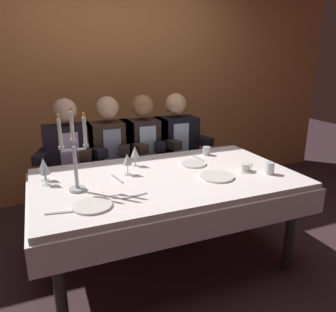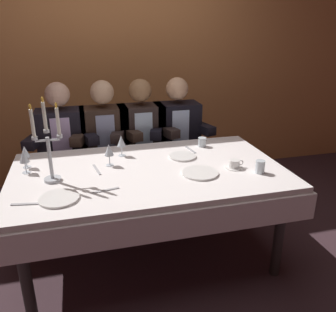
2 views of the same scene
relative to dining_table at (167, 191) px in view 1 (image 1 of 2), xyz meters
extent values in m
plane|color=#3B272D|center=(0.00, 0.00, -0.62)|extent=(12.00, 12.00, 0.00)
cube|color=#CB7F46|center=(0.00, 1.66, 0.73)|extent=(6.00, 0.12, 2.70)
cube|color=white|center=(0.00, 0.00, 0.10)|extent=(1.90, 1.10, 0.04)
cube|color=white|center=(0.00, 0.00, -0.01)|extent=(1.94, 1.14, 0.18)
cylinder|color=#2D2827|center=(-0.83, -0.43, -0.27)|extent=(0.07, 0.07, 0.70)
cylinder|color=#2D2827|center=(0.83, -0.43, -0.27)|extent=(0.07, 0.07, 0.70)
cylinder|color=#2D2827|center=(-0.83, 0.43, -0.27)|extent=(0.07, 0.07, 0.70)
cylinder|color=#2D2827|center=(0.83, 0.43, -0.27)|extent=(0.07, 0.07, 0.70)
cylinder|color=silver|center=(-0.65, -0.03, 0.13)|extent=(0.11, 0.11, 0.02)
cylinder|color=silver|center=(-0.65, -0.03, 0.28)|extent=(0.02, 0.02, 0.28)
cylinder|color=silver|center=(-0.65, -0.03, 0.46)|extent=(0.04, 0.04, 0.02)
cylinder|color=white|center=(-0.65, -0.03, 0.55)|extent=(0.02, 0.02, 0.17)
ellipsoid|color=yellow|center=(-0.65, -0.03, 0.66)|extent=(0.02, 0.02, 0.03)
cylinder|color=silver|center=(-0.61, -0.03, 0.40)|extent=(0.07, 0.01, 0.01)
cylinder|color=silver|center=(-0.57, -0.03, 0.42)|extent=(0.04, 0.04, 0.02)
cylinder|color=white|center=(-0.57, -0.03, 0.51)|extent=(0.02, 0.02, 0.17)
ellipsoid|color=yellow|center=(-0.57, -0.03, 0.62)|extent=(0.02, 0.02, 0.03)
cylinder|color=silver|center=(-0.68, -0.03, 0.40)|extent=(0.07, 0.01, 0.01)
cylinder|color=silver|center=(-0.72, -0.03, 0.42)|extent=(0.04, 0.04, 0.02)
cylinder|color=white|center=(-0.72, -0.03, 0.51)|extent=(0.02, 0.02, 0.17)
ellipsoid|color=yellow|center=(-0.72, -0.03, 0.62)|extent=(0.02, 0.02, 0.03)
cylinder|color=white|center=(0.33, -0.17, 0.13)|extent=(0.25, 0.25, 0.01)
cylinder|color=white|center=(-0.60, -0.31, 0.13)|extent=(0.24, 0.24, 0.01)
cylinder|color=white|center=(0.30, 0.16, 0.13)|extent=(0.21, 0.21, 0.01)
cylinder|color=silver|center=(-0.83, 0.15, 0.12)|extent=(0.06, 0.06, 0.00)
cylinder|color=silver|center=(-0.83, 0.15, 0.16)|extent=(0.01, 0.01, 0.07)
cone|color=silver|center=(-0.83, 0.15, 0.24)|extent=(0.07, 0.07, 0.08)
cylinder|color=silver|center=(-0.84, 0.25, 0.12)|extent=(0.06, 0.06, 0.00)
cylinder|color=silver|center=(-0.84, 0.25, 0.16)|extent=(0.01, 0.01, 0.07)
cone|color=silver|center=(-0.84, 0.25, 0.24)|extent=(0.07, 0.07, 0.08)
cylinder|color=#E0D172|center=(-0.84, 0.25, 0.22)|extent=(0.04, 0.04, 0.03)
cylinder|color=silver|center=(-0.15, 0.31, 0.12)|extent=(0.06, 0.06, 0.00)
cylinder|color=silver|center=(-0.15, 0.31, 0.16)|extent=(0.01, 0.01, 0.07)
cone|color=silver|center=(-0.15, 0.31, 0.24)|extent=(0.07, 0.07, 0.08)
cylinder|color=maroon|center=(-0.15, 0.31, 0.22)|extent=(0.04, 0.04, 0.03)
cylinder|color=silver|center=(-0.26, 0.14, 0.12)|extent=(0.06, 0.06, 0.00)
cylinder|color=silver|center=(-0.26, 0.14, 0.16)|extent=(0.01, 0.01, 0.07)
cone|color=silver|center=(-0.26, 0.14, 0.24)|extent=(0.07, 0.07, 0.08)
cylinder|color=silver|center=(0.73, -0.26, 0.16)|extent=(0.06, 0.06, 0.09)
cylinder|color=silver|center=(0.53, 0.36, 0.16)|extent=(0.07, 0.07, 0.08)
cylinder|color=white|center=(0.59, -0.14, 0.12)|extent=(0.12, 0.12, 0.01)
cylinder|color=white|center=(0.59, -0.14, 0.15)|extent=(0.08, 0.08, 0.05)
torus|color=white|center=(0.64, -0.14, 0.15)|extent=(0.04, 0.01, 0.04)
cube|color=#B7B7BC|center=(-0.32, -0.27, 0.12)|extent=(0.17, 0.05, 0.01)
cube|color=#B7B7BC|center=(-0.36, 0.07, 0.12)|extent=(0.05, 0.19, 0.01)
cube|color=#B7B7BC|center=(-0.77, -0.33, 0.12)|extent=(0.19, 0.05, 0.01)
cube|color=#B7B7BC|center=(0.41, 0.30, 0.12)|extent=(0.04, 0.17, 0.01)
cylinder|color=#2D2827|center=(-0.79, 0.70, -0.41)|extent=(0.04, 0.04, 0.42)
cylinder|color=#2D2827|center=(-0.43, 0.70, -0.41)|extent=(0.04, 0.04, 0.42)
cylinder|color=#2D2827|center=(-0.79, 1.06, -0.41)|extent=(0.04, 0.04, 0.42)
cylinder|color=#2D2827|center=(-0.43, 1.06, -0.41)|extent=(0.04, 0.04, 0.42)
cube|color=#2D2827|center=(-0.61, 0.88, -0.18)|extent=(0.42, 0.42, 0.04)
cube|color=#2D2827|center=(-0.61, 1.07, 0.06)|extent=(0.38, 0.04, 0.44)
cube|color=black|center=(-0.61, 0.88, 0.11)|extent=(0.42, 0.26, 0.54)
cube|color=#BEA6D6|center=(-0.61, 0.75, 0.14)|extent=(0.16, 0.01, 0.40)
sphere|color=#D4A48A|center=(-0.61, 0.88, 0.51)|extent=(0.21, 0.21, 0.21)
cube|color=black|center=(-0.83, 0.78, 0.15)|extent=(0.19, 0.34, 0.08)
cube|color=black|center=(-0.39, 0.78, 0.15)|extent=(0.19, 0.34, 0.08)
cylinder|color=#2D2827|center=(-0.41, 0.70, -0.41)|extent=(0.04, 0.04, 0.42)
cylinder|color=#2D2827|center=(-0.05, 0.70, -0.41)|extent=(0.04, 0.04, 0.42)
cylinder|color=#2D2827|center=(-0.41, 1.06, -0.41)|extent=(0.04, 0.04, 0.42)
cylinder|color=#2D2827|center=(-0.05, 1.06, -0.41)|extent=(0.04, 0.04, 0.42)
cube|color=#2D2827|center=(-0.23, 0.88, -0.18)|extent=(0.42, 0.42, 0.04)
cube|color=#2D2827|center=(-0.23, 1.07, 0.06)|extent=(0.38, 0.04, 0.44)
cube|color=#32231B|center=(-0.23, 0.88, 0.11)|extent=(0.42, 0.26, 0.54)
cube|color=#8B92B5|center=(-0.23, 0.75, 0.14)|extent=(0.16, 0.01, 0.40)
sphere|color=tan|center=(-0.23, 0.88, 0.51)|extent=(0.21, 0.21, 0.21)
cube|color=#32231B|center=(-0.45, 0.78, 0.15)|extent=(0.19, 0.34, 0.08)
cube|color=#32231B|center=(-0.01, 0.78, 0.15)|extent=(0.19, 0.34, 0.08)
cylinder|color=#2D2827|center=(-0.07, 0.70, -0.41)|extent=(0.04, 0.04, 0.42)
cylinder|color=#2D2827|center=(0.29, 0.70, -0.41)|extent=(0.04, 0.04, 0.42)
cylinder|color=#2D2827|center=(-0.07, 1.06, -0.41)|extent=(0.04, 0.04, 0.42)
cylinder|color=#2D2827|center=(0.29, 1.06, -0.41)|extent=(0.04, 0.04, 0.42)
cube|color=#2D2827|center=(0.11, 0.88, -0.18)|extent=(0.42, 0.42, 0.04)
cube|color=#2D2827|center=(0.11, 1.07, 0.06)|extent=(0.38, 0.04, 0.44)
cube|color=black|center=(0.11, 0.88, 0.11)|extent=(0.42, 0.26, 0.54)
cube|color=silver|center=(0.11, 0.75, 0.14)|extent=(0.16, 0.01, 0.40)
sphere|color=#9A6E47|center=(0.11, 0.88, 0.51)|extent=(0.21, 0.21, 0.21)
cube|color=black|center=(-0.11, 0.78, 0.15)|extent=(0.19, 0.34, 0.08)
cube|color=black|center=(0.33, 0.78, 0.15)|extent=(0.19, 0.34, 0.08)
cylinder|color=#2D2827|center=(0.28, 0.70, -0.41)|extent=(0.04, 0.04, 0.42)
cylinder|color=#2D2827|center=(0.64, 0.70, -0.41)|extent=(0.04, 0.04, 0.42)
cylinder|color=#2D2827|center=(0.28, 1.06, -0.41)|extent=(0.04, 0.04, 0.42)
cylinder|color=#2D2827|center=(0.64, 1.06, -0.41)|extent=(0.04, 0.04, 0.42)
cube|color=#2D2827|center=(0.46, 0.88, -0.18)|extent=(0.42, 0.42, 0.04)
cube|color=#2D2827|center=(0.46, 1.07, 0.06)|extent=(0.38, 0.04, 0.44)
cube|color=black|center=(0.46, 0.88, 0.11)|extent=(0.42, 0.26, 0.54)
cube|color=#B3C9EC|center=(0.46, 0.75, 0.14)|extent=(0.16, 0.01, 0.40)
sphere|color=#DDA97F|center=(0.46, 0.88, 0.51)|extent=(0.21, 0.21, 0.21)
cube|color=black|center=(0.24, 0.78, 0.15)|extent=(0.19, 0.34, 0.08)
cube|color=black|center=(0.68, 0.78, 0.15)|extent=(0.19, 0.34, 0.08)
camera|label=1|loc=(-0.85, -2.08, 0.96)|focal=34.56mm
camera|label=2|loc=(-0.44, -2.22, 1.09)|focal=37.05mm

